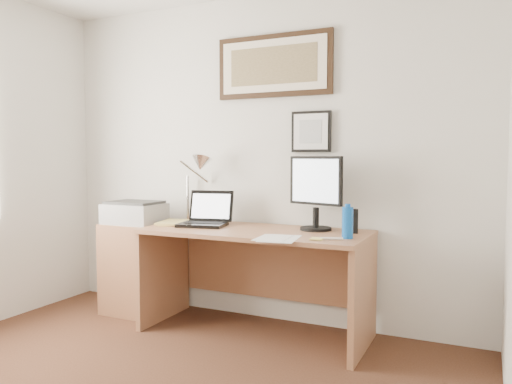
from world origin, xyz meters
The scene contains 17 objects.
wall_back centered at (0.00, 2.00, 1.25)m, with size 3.50×0.02×2.50m, color silver.
side_cabinet centered at (-0.92, 1.68, 0.36)m, with size 0.50×0.40×0.73m, color brown.
water_bottle centered at (0.84, 1.54, 0.85)m, with size 0.07×0.07×0.20m, color #0D52B4.
bottle_cap centered at (0.84, 1.54, 0.96)m, with size 0.04×0.04×0.02m, color #0D52B4.
speaker centered at (0.82, 1.77, 0.83)m, with size 0.07×0.06×0.16m, color black.
paper_sheet_a centered at (0.46, 1.35, 0.75)m, with size 0.22×0.32×0.00m, color white.
paper_sheet_b centered at (0.42, 1.34, 0.75)m, with size 0.19×0.28×0.00m, color white.
sticky_pad centered at (0.69, 1.41, 0.76)m, with size 0.08×0.08×0.01m, color #E4D56C.
marker_pen centered at (0.77, 1.44, 0.76)m, with size 0.02×0.02×0.14m, color white.
book centered at (-0.64, 1.62, 0.76)m, with size 0.21×0.29×0.02m, color tan.
desk centered at (0.15, 1.72, 0.51)m, with size 1.60×0.70×0.75m.
laptop centered at (-0.28, 1.68, 0.81)m, with size 0.38×0.36×0.26m.
lcd_monitor centered at (0.55, 1.79, 1.04)m, with size 0.41×0.22×0.52m.
printer centered at (-0.93, 1.66, 0.82)m, with size 0.44×0.34×0.18m.
desk_lamp centered at (-0.41, 1.81, 1.19)m, with size 0.29×0.27×0.53m.
picture_large centered at (0.15, 1.97, 1.95)m, with size 0.92×0.04×0.47m.
picture_small centered at (0.45, 1.97, 1.45)m, with size 0.30×0.03×0.30m.
Camera 1 is at (1.64, -1.53, 1.26)m, focal length 35.00 mm.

